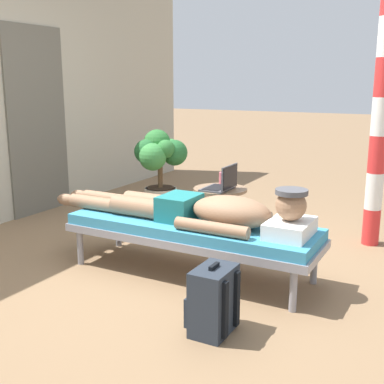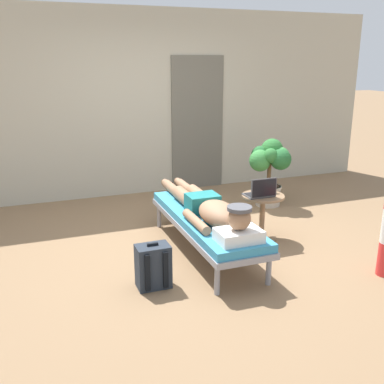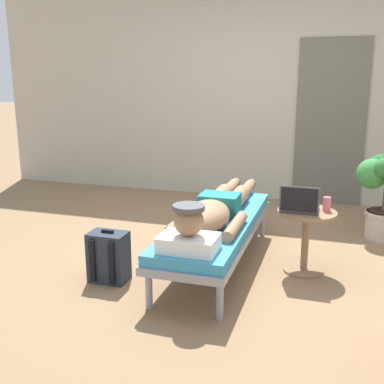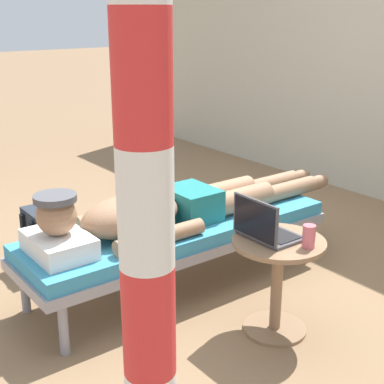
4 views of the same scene
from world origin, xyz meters
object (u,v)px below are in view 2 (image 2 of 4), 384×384
Objects in this scene: person_reclining at (210,208)px; side_table at (262,209)px; laptop at (261,192)px; potted_plant at (270,165)px; drink_glass at (273,188)px; lounge_chair at (206,221)px; backpack at (153,266)px.

person_reclining is 4.15× the size of side_table.
laptop is 1.35m from potted_plant.
drink_glass is 0.13× the size of potted_plant.
lounge_chair is at bearing 90.00° from person_reclining.
lounge_chair is 3.77× the size of side_table.
laptop is 0.33× the size of potted_plant.
drink_glass is 0.28× the size of backpack.
person_reclining is 18.58× the size of drink_glass.
person_reclining is 0.92m from drink_glass.
potted_plant is (1.43, 1.27, 0.05)m from person_reclining.
backpack is (-0.74, -0.55, -0.15)m from lounge_chair.
side_table is at bearing 40.52° from laptop.
backpack is at bearing -141.58° from potted_plant.
drink_glass reaches higher than side_table.
person_reclining is at bearing -90.00° from lounge_chair.
backpack reaches higher than lounge_chair.
side_table is 1.23× the size of backpack.
side_table is 0.28m from drink_glass.
laptop is 1.58m from backpack.
lounge_chair is 1.87m from potted_plant.
laptop is at bearing -124.10° from potted_plant.
person_reclining reaches higher than lounge_chair.
potted_plant is at bearing 61.73° from drink_glass.
side_table is at bearing 15.44° from person_reclining.
potted_plant is (0.70, 1.07, 0.22)m from side_table.
backpack is at bearing -143.43° from lounge_chair.
side_table is at bearing 23.88° from backpack.
potted_plant reaches higher than person_reclining.
backpack is (-1.47, -0.65, -0.16)m from side_table.
side_table is at bearing -162.00° from drink_glass.
lounge_chair is 0.91× the size of person_reclining.
drink_glass is 1.16m from potted_plant.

